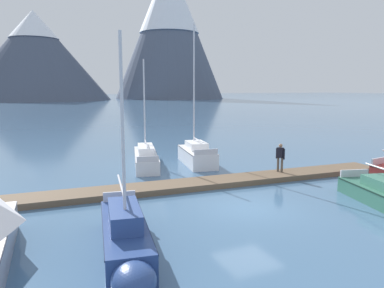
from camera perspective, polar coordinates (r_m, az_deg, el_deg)
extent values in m
plane|color=#426689|center=(16.50, 8.70, -9.77)|extent=(700.00, 700.00, 0.00)
cone|color=#424C60|center=(181.43, -23.33, 12.56)|extent=(64.94, 64.94, 39.37)
cone|color=white|center=(183.01, -23.59, 16.79)|extent=(21.35, 21.35, 12.32)
cone|color=#4C566B|center=(197.47, -3.59, 17.31)|extent=(56.29, 56.29, 69.82)
cube|color=brown|center=(19.79, 2.39, -6.10)|extent=(22.49, 3.07, 0.30)
cylinder|color=#38383D|center=(19.11, 3.32, -6.74)|extent=(21.51, 1.43, 0.24)
cylinder|color=#38383D|center=(20.49, 1.52, -5.67)|extent=(21.51, 1.43, 0.24)
cube|color=black|center=(26.18, 25.39, -3.29)|extent=(0.27, 1.92, 0.27)
cube|color=navy|center=(12.28, -10.47, -14.11)|extent=(2.14, 5.18, 0.94)
ellipsoid|color=navy|center=(9.78, -9.10, -20.34)|extent=(1.38, 1.69, 0.89)
cube|color=#121D39|center=(12.12, -10.53, -12.24)|extent=(2.17, 5.09, 0.06)
cylinder|color=silver|center=(11.01, -10.79, 1.71)|extent=(0.10, 0.10, 5.90)
cylinder|color=silver|center=(12.91, -11.05, -6.40)|extent=(0.58, 3.07, 0.08)
cube|color=#2F4A8A|center=(11.89, -10.53, -10.94)|extent=(1.30, 2.38, 0.59)
cube|color=silver|center=(14.35, -11.32, -8.00)|extent=(1.21, 0.29, 0.36)
cube|color=silver|center=(24.90, -7.23, -2.43)|extent=(2.98, 6.41, 0.86)
ellipsoid|color=silver|center=(28.31, -7.52, -1.10)|extent=(1.68, 2.17, 0.81)
cube|color=slate|center=(24.83, -7.24, -1.55)|extent=(2.99, 6.30, 0.06)
cylinder|color=silver|center=(25.39, -7.47, 5.93)|extent=(0.10, 0.10, 6.31)
cylinder|color=silver|center=(23.78, -7.19, 0.09)|extent=(1.01, 3.59, 0.08)
cube|color=white|center=(24.93, -7.27, -0.82)|extent=(1.69, 2.98, 0.51)
cube|color=silver|center=(21.80, -6.92, -2.39)|extent=(1.28, 0.43, 0.36)
cube|color=white|center=(25.18, 0.76, -2.01)|extent=(2.50, 4.85, 1.06)
ellipsoid|color=white|center=(27.67, -0.62, -1.04)|extent=(1.73, 1.94, 1.00)
cube|color=slate|center=(25.09, 0.76, -0.91)|extent=(2.52, 4.77, 0.06)
cylinder|color=silver|center=(25.53, 0.31, 8.85)|extent=(0.10, 0.10, 8.44)
cylinder|color=silver|center=(24.60, 1.00, 0.64)|extent=(0.51, 2.39, 0.08)
cube|color=white|center=(25.16, 0.70, -0.22)|extent=(1.54, 2.26, 0.49)
cube|color=silver|center=(22.93, 2.19, -1.27)|extent=(1.53, 0.37, 0.36)
cube|color=#336B56|center=(18.75, 27.83, -7.26)|extent=(2.82, 5.00, 0.74)
cube|color=#163027|center=(18.67, 27.91, -6.28)|extent=(2.84, 4.92, 0.06)
cylinder|color=silver|center=(18.73, 27.49, -3.38)|extent=(0.63, 2.14, 0.08)
cube|color=silver|center=(20.42, 24.06, -4.18)|extent=(1.50, 0.48, 0.36)
cube|color=silver|center=(22.85, 27.32, -2.35)|extent=(1.52, 0.33, 0.36)
cylinder|color=brown|center=(22.14, 13.89, -3.22)|extent=(0.14, 0.14, 0.86)
cylinder|color=brown|center=(22.27, 13.32, -3.13)|extent=(0.14, 0.14, 0.86)
cube|color=black|center=(22.07, 13.67, -1.32)|extent=(0.34, 0.43, 0.60)
sphere|color=#A37556|center=(22.01, 13.71, -0.24)|extent=(0.22, 0.22, 0.22)
cylinder|color=black|center=(21.96, 14.22, -1.57)|extent=(0.09, 0.09, 0.62)
cylinder|color=black|center=(22.21, 13.11, -1.42)|extent=(0.09, 0.09, 0.62)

